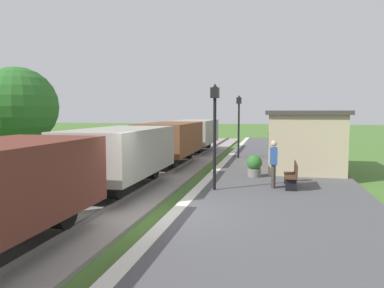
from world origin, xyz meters
The scene contains 15 objects.
ground_plane centered at (0.00, 0.00, 0.00)m, with size 160.00×160.00×0.00m, color #47702D.
platform_slab centered at (3.20, 0.00, 0.12)m, with size 6.00×60.00×0.25m, color #4C4C4F.
platform_edge_stripe centered at (0.40, 0.00, 0.25)m, with size 0.36×60.00×0.01m, color silver.
track_ballast centered at (-2.40, 0.00, 0.06)m, with size 3.80×60.00×0.12m, color gray.
rail_near centered at (-1.68, 0.00, 0.19)m, with size 0.07×60.00×0.14m, color slate.
rail_far centered at (-3.12, 0.00, 0.19)m, with size 0.07×60.00×0.14m, color slate.
freight_train centered at (-2.40, 6.26, 1.40)m, with size 2.50×26.00×2.12m.
station_hut centered at (4.40, 9.22, 1.65)m, with size 3.50×5.80×2.78m.
bench_near_hut centered at (3.69, 4.18, 0.72)m, with size 0.42×1.50×0.91m.
bench_down_platform centered at (3.69, 13.42, 0.72)m, with size 0.42×1.50×0.91m.
person_waiting centered at (3.02, 4.00, 1.18)m, with size 0.26×0.39×1.71m.
potted_planter centered at (2.24, 6.18, 0.72)m, with size 0.64×0.64×0.92m.
lamp_post_near centered at (1.00, 3.21, 2.80)m, with size 0.28×0.28×3.70m.
lamp_post_far centered at (1.00, 12.43, 2.80)m, with size 0.28×0.28×3.70m.
tree_trackside_far centered at (-8.70, 5.76, 3.21)m, with size 3.69×3.69×5.06m.
Camera 1 is at (2.97, -9.48, 2.99)m, focal length 34.70 mm.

